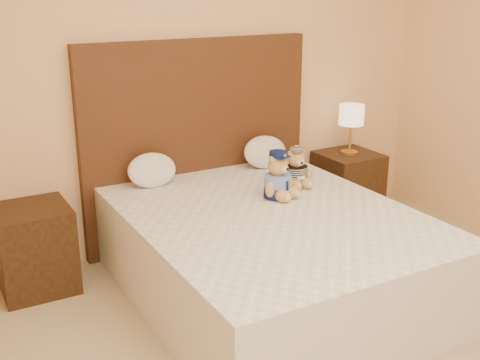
% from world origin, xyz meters
% --- Properties ---
extents(bed, '(1.60, 2.00, 0.55)m').
position_xyz_m(bed, '(0.00, 1.20, 0.28)').
color(bed, white).
rests_on(bed, ground).
extents(headboard, '(1.75, 0.08, 1.50)m').
position_xyz_m(headboard, '(0.00, 2.21, 0.75)').
color(headboard, '#472515').
rests_on(headboard, ground).
extents(nightstand_left, '(0.45, 0.45, 0.55)m').
position_xyz_m(nightstand_left, '(-1.25, 2.00, 0.28)').
color(nightstand_left, '#3B2712').
rests_on(nightstand_left, ground).
extents(nightstand_right, '(0.45, 0.45, 0.55)m').
position_xyz_m(nightstand_right, '(1.25, 2.00, 0.28)').
color(nightstand_right, '#3B2712').
rests_on(nightstand_right, ground).
extents(lamp, '(0.20, 0.20, 0.40)m').
position_xyz_m(lamp, '(1.25, 2.00, 0.85)').
color(lamp, gold).
rests_on(lamp, nightstand_right).
extents(teddy_police, '(0.33, 0.32, 0.30)m').
position_xyz_m(teddy_police, '(0.18, 1.42, 0.70)').
color(teddy_police, tan).
rests_on(teddy_police, bed).
extents(teddy_prisoner, '(0.25, 0.24, 0.26)m').
position_xyz_m(teddy_prisoner, '(0.41, 1.54, 0.68)').
color(teddy_prisoner, tan).
rests_on(teddy_prisoner, bed).
extents(pillow_left, '(0.34, 0.22, 0.24)m').
position_xyz_m(pillow_left, '(-0.43, 2.03, 0.67)').
color(pillow_left, white).
rests_on(pillow_left, bed).
extents(pillow_right, '(0.35, 0.23, 0.25)m').
position_xyz_m(pillow_right, '(0.47, 2.03, 0.68)').
color(pillow_right, white).
rests_on(pillow_right, bed).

